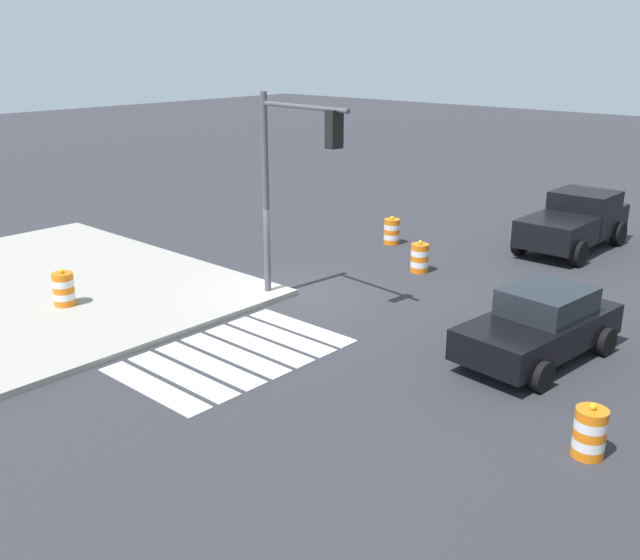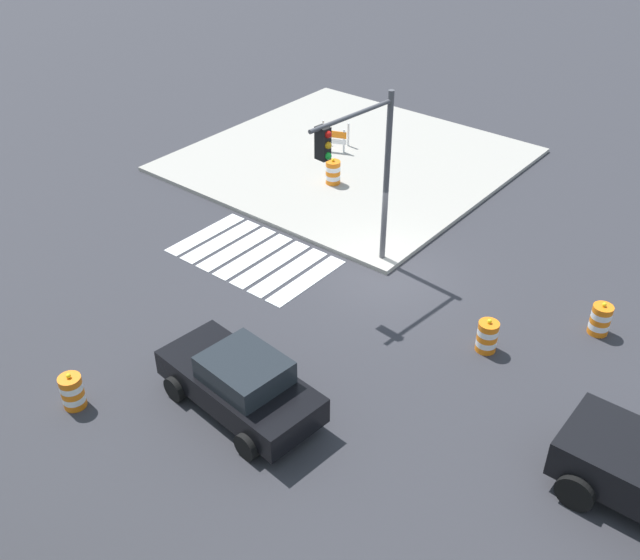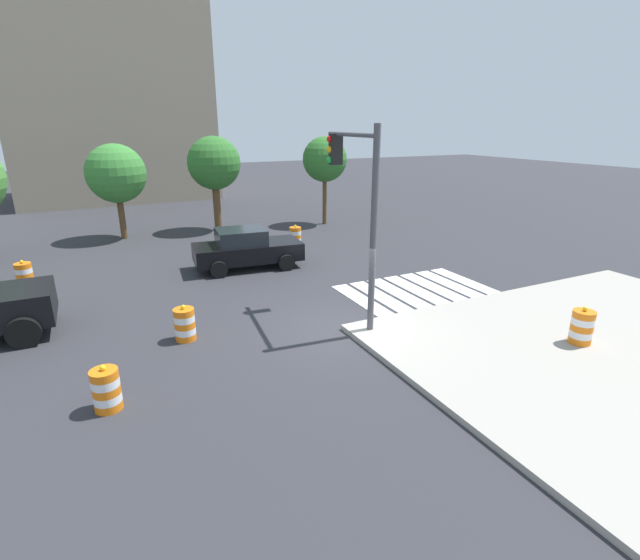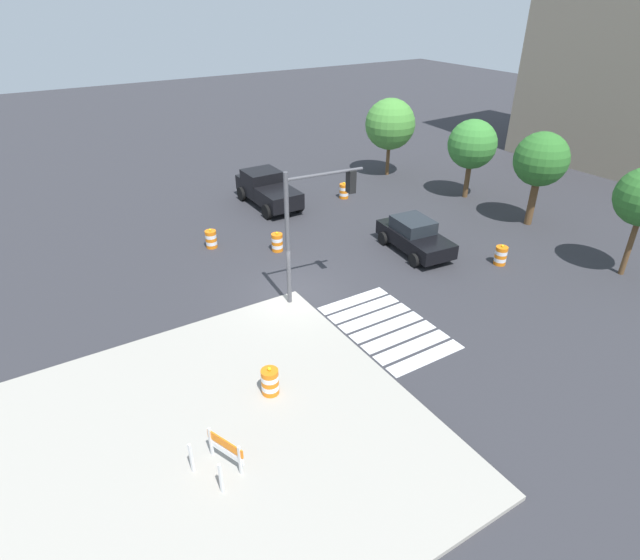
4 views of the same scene
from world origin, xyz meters
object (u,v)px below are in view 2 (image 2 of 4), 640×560
traffic_barrel_crosswalk_end (600,319)px  construction_barricade (332,137)px  traffic_barrel_on_sidewalk (333,172)px  traffic_barrel_median_near (487,336)px  traffic_light_pole (362,160)px  sports_car (241,382)px  traffic_barrel_median_far (72,392)px

traffic_barrel_crosswalk_end → construction_barricade: construction_barricade is taller
traffic_barrel_crosswalk_end → traffic_barrel_on_sidewalk: bearing=-12.2°
traffic_barrel_median_near → traffic_light_pole: traffic_light_pole is taller
sports_car → construction_barricade: (7.63, -13.27, -0.09)m
sports_car → traffic_barrel_on_sidewalk: sports_car is taller
traffic_barrel_crosswalk_end → traffic_barrel_median_near: size_ratio=1.00×
sports_car → traffic_light_pole: (1.27, -6.52, 3.10)m
traffic_barrel_median_near → traffic_barrel_median_far: (6.82, 8.28, 0.00)m
sports_car → traffic_barrel_crosswalk_end: bearing=-124.0°
traffic_barrel_median_near → traffic_light_pole: size_ratio=0.19×
sports_car → traffic_barrel_median_near: size_ratio=4.37×
traffic_barrel_crosswalk_end → traffic_barrel_median_far: 14.08m
traffic_barrel_median_far → traffic_barrel_on_sidewalk: bearing=-79.8°
traffic_barrel_median_near → sports_car: bearing=58.1°
traffic_barrel_on_sidewalk → construction_barricade: bearing=-51.2°
traffic_barrel_median_near → traffic_barrel_on_sidewalk: (9.23, -5.08, 0.15)m
traffic_barrel_on_sidewalk → traffic_light_pole: bearing=135.5°
construction_barricade → traffic_light_pole: bearing=133.3°
sports_car → traffic_barrel_median_near: sports_car is taller
sports_car → construction_barricade: sports_car is taller
traffic_barrel_crosswalk_end → traffic_barrel_median_near: bearing=51.8°
sports_car → traffic_barrel_median_far: size_ratio=4.37×
traffic_barrel_median_near → traffic_light_pole: 6.00m
sports_car → traffic_barrel_crosswalk_end: size_ratio=4.37×
traffic_barrel_crosswalk_end → traffic_barrel_on_sidewalk: 11.57m
construction_barricade → sports_car: bearing=119.9°
traffic_barrel_median_near → traffic_barrel_median_far: same height
sports_car → traffic_barrel_median_far: 4.14m
sports_car → traffic_barrel_median_far: bearing=38.0°
traffic_barrel_crosswalk_end → traffic_light_pole: (6.92, 1.86, 3.46)m
traffic_barrel_median_far → construction_barricade: (4.38, -15.80, 0.27)m
traffic_barrel_median_near → construction_barricade: size_ratio=0.71×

